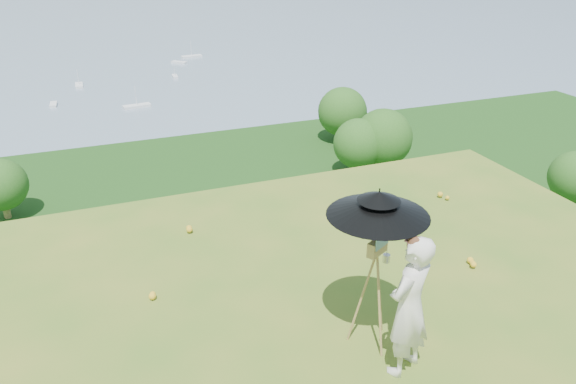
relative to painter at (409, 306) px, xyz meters
name	(u,v)px	position (x,y,z in m)	size (l,w,h in m)	color
forest_slope	(146,372)	(-1.19, 34.18, -29.95)	(140.00, 56.00, 22.00)	#0F3910
shoreline_tier	(112,232)	(-1.19, 74.18, -36.95)	(170.00, 28.00, 8.00)	slate
bay_water	(71,40)	(-1.19, 239.18, -34.95)	(700.00, 700.00, 0.00)	slate
slope_trees	(127,227)	(-1.19, 34.18, -15.95)	(110.00, 50.00, 6.00)	#1F5018
harbor_town	(106,193)	(-1.19, 74.18, -30.45)	(110.00, 22.00, 5.00)	silver
moored_boats	(32,89)	(-13.69, 160.18, -34.60)	(140.00, 140.00, 0.70)	silver
painter	(409,306)	(0.00, 0.00, 0.00)	(0.69, 0.45, 1.89)	white
field_easel	(374,288)	(-0.13, 0.60, -0.09)	(0.65, 0.65, 1.70)	olive
sun_umbrella	(377,220)	(-0.15, 0.62, 0.88)	(1.26, 1.26, 0.85)	black
painter_cap	(416,241)	(0.00, 0.00, 0.89)	(0.20, 0.24, 0.10)	#C56C7D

